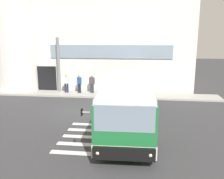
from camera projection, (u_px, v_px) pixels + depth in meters
ground_plane at (85, 112)px, 16.64m from camera, size 80.00×90.00×0.02m
bay_paint_stripes at (104, 138)px, 12.33m from camera, size 4.40×3.96×0.01m
terminal_building at (102, 44)px, 26.97m from camera, size 18.89×13.80×8.75m
boarding_curb at (97, 95)px, 21.27m from camera, size 21.09×2.00×0.15m
entry_support_column at (58, 65)px, 21.74m from camera, size 0.28×0.28×4.92m
bus_main_foreground at (128, 100)px, 14.64m from camera, size 3.02×11.43×2.70m
passenger_near_column at (66, 82)px, 21.59m from camera, size 0.59×0.23×1.68m
passenger_by_doorway at (79, 83)px, 21.43m from camera, size 0.50×0.39×1.68m
passenger_at_curb_edge at (92, 83)px, 21.46m from camera, size 0.56×0.33×1.68m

